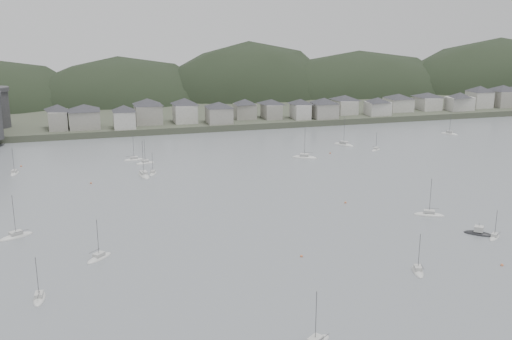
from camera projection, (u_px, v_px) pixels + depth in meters
name	position (u px, v px, depth m)	size (l,w,h in m)	color
ground	(352.00, 285.00, 126.63)	(900.00, 900.00, 0.00)	slate
far_shore_land	(167.00, 95.00, 400.79)	(900.00, 250.00, 3.00)	#383D2D
forested_ridge	(181.00, 120.00, 381.50)	(851.55, 103.94, 102.57)	black
waterfront_town	(294.00, 106.00, 308.22)	(451.48, 28.46, 12.92)	gray
moored_fleet	(190.00, 192.00, 190.94)	(234.96, 162.58, 13.53)	silver
motor_launch_near	(478.00, 233.00, 155.29)	(7.21, 6.95, 3.77)	black
mooring_buoys	(258.00, 201.00, 182.16)	(192.90, 125.98, 0.70)	#CC6F44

